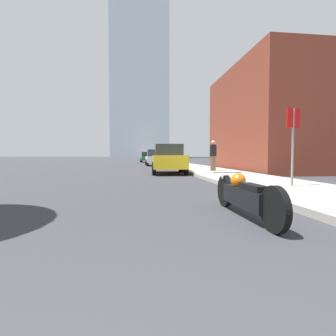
{
  "coord_description": "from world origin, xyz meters",
  "views": [
    {
      "loc": [
        0.78,
        0.56,
        1.1
      ],
      "look_at": [
        1.56,
        6.74,
        0.79
      ],
      "focal_mm": 28.0,
      "sensor_mm": 36.0,
      "label": 1
    }
  ],
  "objects_px": {
    "parked_car_white": "(155,158)",
    "pedestrian": "(213,155)",
    "motorcycle": "(244,195)",
    "parked_car_green": "(146,157)",
    "parked_car_yellow": "(168,159)",
    "stop_sign": "(293,133)"
  },
  "relations": [
    {
      "from": "parked_car_white",
      "to": "pedestrian",
      "type": "height_order",
      "value": "pedestrian"
    },
    {
      "from": "parked_car_yellow",
      "to": "pedestrian",
      "type": "bearing_deg",
      "value": 2.72
    },
    {
      "from": "parked_car_yellow",
      "to": "parked_car_white",
      "type": "height_order",
      "value": "parked_car_yellow"
    },
    {
      "from": "parked_car_yellow",
      "to": "pedestrian",
      "type": "xyz_separation_m",
      "value": [
        2.75,
        -0.03,
        0.24
      ]
    },
    {
      "from": "parked_car_yellow",
      "to": "parked_car_green",
      "type": "bearing_deg",
      "value": 93.83
    },
    {
      "from": "parked_car_green",
      "to": "motorcycle",
      "type": "bearing_deg",
      "value": -91.91
    },
    {
      "from": "stop_sign",
      "to": "pedestrian",
      "type": "bearing_deg",
      "value": 90.88
    },
    {
      "from": "parked_car_yellow",
      "to": "parked_car_white",
      "type": "relative_size",
      "value": 0.98
    },
    {
      "from": "parked_car_green",
      "to": "stop_sign",
      "type": "bearing_deg",
      "value": -86.79
    },
    {
      "from": "parked_car_green",
      "to": "stop_sign",
      "type": "distance_m",
      "value": 32.94
    },
    {
      "from": "parked_car_yellow",
      "to": "parked_car_white",
      "type": "xyz_separation_m",
      "value": [
        0.08,
        11.95,
        -0.03
      ]
    },
    {
      "from": "parked_car_white",
      "to": "stop_sign",
      "type": "height_order",
      "value": "stop_sign"
    },
    {
      "from": "parked_car_yellow",
      "to": "parked_car_green",
      "type": "distance_m",
      "value": 24.83
    },
    {
      "from": "motorcycle",
      "to": "parked_car_green",
      "type": "xyz_separation_m",
      "value": [
        -0.19,
        35.92,
        0.4
      ]
    },
    {
      "from": "parked_car_white",
      "to": "parked_car_green",
      "type": "relative_size",
      "value": 0.99
    },
    {
      "from": "stop_sign",
      "to": "pedestrian",
      "type": "relative_size",
      "value": 1.3
    },
    {
      "from": "pedestrian",
      "to": "stop_sign",
      "type": "bearing_deg",
      "value": -89.12
    },
    {
      "from": "parked_car_green",
      "to": "pedestrian",
      "type": "bearing_deg",
      "value": -85.35
    },
    {
      "from": "motorcycle",
      "to": "parked_car_green",
      "type": "bearing_deg",
      "value": 89.22
    },
    {
      "from": "parked_car_yellow",
      "to": "stop_sign",
      "type": "relative_size",
      "value": 1.83
    },
    {
      "from": "motorcycle",
      "to": "pedestrian",
      "type": "relative_size",
      "value": 1.43
    },
    {
      "from": "motorcycle",
      "to": "stop_sign",
      "type": "height_order",
      "value": "stop_sign"
    }
  ]
}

